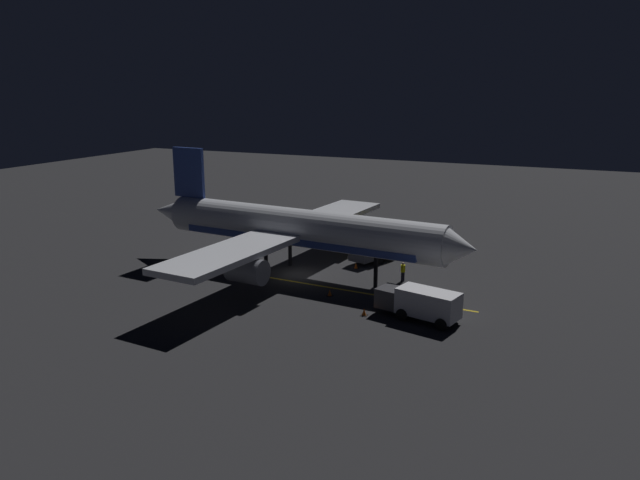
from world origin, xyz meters
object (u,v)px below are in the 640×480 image
ground_crew_worker (403,272)px  traffic_cone_near_right (330,293)px  traffic_cone_near_left (364,312)px  baggage_truck (421,304)px  traffic_cone_under_wing (356,266)px  airliner (294,229)px  catering_truck (377,247)px

ground_crew_worker → traffic_cone_near_right: (6.33, -4.34, -0.64)m
traffic_cone_near_left → baggage_truck: bearing=103.9°
traffic_cone_near_left → traffic_cone_under_wing: same height
airliner → traffic_cone_under_wing: (-3.89, 4.56, -3.99)m
catering_truck → ground_crew_worker: (5.40, 4.37, -0.43)m
ground_crew_worker → catering_truck: bearing=-141.0°
airliner → ground_crew_worker: 10.51m
traffic_cone_near_left → traffic_cone_near_right: 5.14m
traffic_cone_near_right → traffic_cone_under_wing: (-8.23, -0.86, 0.00)m
catering_truck → traffic_cone_near_right: catering_truck is taller
ground_crew_worker → traffic_cone_near_left: ground_crew_worker is taller
traffic_cone_near_left → traffic_cone_near_right: same height
ground_crew_worker → traffic_cone_under_wing: 5.58m
traffic_cone_near_right → airliner: bearing=-128.7°
traffic_cone_near_left → ground_crew_worker: bearing=178.8°
traffic_cone_near_right → traffic_cone_under_wing: 8.28m
ground_crew_worker → traffic_cone_near_right: bearing=-34.5°
traffic_cone_under_wing → catering_truck: bearing=166.5°
airliner → baggage_truck: size_ratio=5.07×
baggage_truck → traffic_cone_near_left: 4.30m
baggage_truck → traffic_cone_near_left: baggage_truck is taller
baggage_truck → traffic_cone_near_left: (1.01, -4.06, -0.99)m
airliner → traffic_cone_near_left: 12.72m
airliner → baggage_truck: airliner is taller
ground_crew_worker → traffic_cone_near_right: size_ratio=3.16×
baggage_truck → ground_crew_worker: size_ratio=3.82×
traffic_cone_near_left → traffic_cone_under_wing: size_ratio=1.00×
traffic_cone_near_left → airliner: bearing=-127.6°
airliner → ground_crew_worker: airliner is taller
airliner → baggage_truck: 15.35m
airliner → ground_crew_worker: (-1.98, 9.76, -3.35)m
catering_truck → ground_crew_worker: catering_truck is taller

